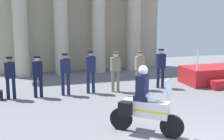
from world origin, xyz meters
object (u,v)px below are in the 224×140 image
at_px(reviewing_stand, 213,76).
at_px(officer_in_row_1, 38,73).
at_px(officer_in_row_4, 115,68).
at_px(officer_in_row_5, 140,67).
at_px(officer_in_row_3, 91,69).
at_px(officer_in_row_0, 10,74).
at_px(officer_in_row_2, 65,71).
at_px(motorcycle_with_rider, 143,106).
at_px(briefcase_on_ground, 1,95).
at_px(officer_in_row_6, 161,65).

distance_m(reviewing_stand, officer_in_row_1, 7.94).
relative_size(officer_in_row_4, officer_in_row_5, 1.01).
bearing_deg(officer_in_row_3, officer_in_row_0, -1.22).
bearing_deg(officer_in_row_2, motorcycle_with_rider, 106.38).
relative_size(officer_in_row_2, motorcycle_with_rider, 0.89).
bearing_deg(briefcase_on_ground, officer_in_row_3, -0.56).
height_order(reviewing_stand, officer_in_row_0, reviewing_stand).
relative_size(officer_in_row_1, officer_in_row_6, 0.95).
bearing_deg(officer_in_row_4, officer_in_row_2, -2.50).
bearing_deg(officer_in_row_5, officer_in_row_2, -1.62).
xyz_separation_m(officer_in_row_5, briefcase_on_ground, (-5.60, 0.07, -0.80)).
distance_m(officer_in_row_2, briefcase_on_ground, 2.57).
bearing_deg(motorcycle_with_rider, officer_in_row_3, 136.46).
bearing_deg(officer_in_row_4, officer_in_row_5, -179.93).
relative_size(officer_in_row_1, motorcycle_with_rider, 0.86).
xyz_separation_m(officer_in_row_2, officer_in_row_5, (3.16, -0.02, -0.02)).
height_order(reviewing_stand, officer_in_row_5, reviewing_stand).
bearing_deg(officer_in_row_1, officer_in_row_5, 178.54).
bearing_deg(officer_in_row_2, reviewing_stand, 179.12).
bearing_deg(officer_in_row_2, officer_in_row_1, -1.00).
xyz_separation_m(reviewing_stand, officer_in_row_4, (-4.77, -0.09, 0.61)).
bearing_deg(officer_in_row_2, officer_in_row_4, 177.50).
bearing_deg(motorcycle_with_rider, reviewing_stand, 81.63).
relative_size(officer_in_row_6, motorcycle_with_rider, 0.90).
height_order(officer_in_row_0, officer_in_row_3, officer_in_row_3).
bearing_deg(motorcycle_with_rider, officer_in_row_0, 168.94).
relative_size(officer_in_row_6, briefcase_on_ground, 4.77).
bearing_deg(briefcase_on_ground, officer_in_row_4, -1.23).
height_order(officer_in_row_1, briefcase_on_ground, officer_in_row_1).
distance_m(reviewing_stand, officer_in_row_5, 3.74).
distance_m(officer_in_row_2, motorcycle_with_rider, 4.78).
bearing_deg(officer_in_row_1, officer_in_row_4, 178.01).
xyz_separation_m(officer_in_row_3, motorcycle_with_rider, (0.42, -4.56, -0.23)).
distance_m(officer_in_row_1, officer_in_row_6, 5.22).
height_order(officer_in_row_0, briefcase_on_ground, officer_in_row_0).
relative_size(officer_in_row_0, briefcase_on_ground, 4.57).
xyz_separation_m(officer_in_row_1, officer_in_row_6, (5.22, 0.01, 0.06)).
height_order(officer_in_row_3, officer_in_row_4, officer_in_row_3).
distance_m(officer_in_row_0, officer_in_row_3, 3.11).
bearing_deg(motorcycle_with_rider, briefcase_on_ground, 171.45).
bearing_deg(officer_in_row_4, officer_in_row_6, -179.86).
relative_size(officer_in_row_2, briefcase_on_ground, 4.68).
xyz_separation_m(officer_in_row_1, officer_in_row_5, (4.23, -0.01, 0.02)).
xyz_separation_m(officer_in_row_6, briefcase_on_ground, (-6.59, 0.04, -0.83)).
relative_size(officer_in_row_2, officer_in_row_6, 0.98).
distance_m(officer_in_row_3, officer_in_row_5, 2.13).
distance_m(reviewing_stand, briefcase_on_ground, 9.29).
height_order(officer_in_row_0, motorcycle_with_rider, motorcycle_with_rider).
height_order(officer_in_row_2, motorcycle_with_rider, motorcycle_with_rider).
distance_m(officer_in_row_1, motorcycle_with_rider, 5.19).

